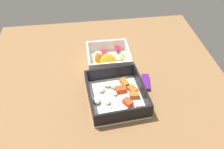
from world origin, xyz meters
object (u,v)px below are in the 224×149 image
object	(u,v)px
fruit_bowl	(109,58)
paper_cup_liner	(103,44)
candy_bar	(146,82)
pasta_container	(117,95)

from	to	relation	value
fruit_bowl	paper_cup_liner	distance (cm)	10.26
paper_cup_liner	fruit_bowl	bearing A→B (deg)	4.48
candy_bar	paper_cup_liner	bearing A→B (deg)	-153.84
pasta_container	candy_bar	distance (cm)	11.50
candy_bar	paper_cup_liner	size ratio (longest dim) A/B	2.10
candy_bar	pasta_container	bearing A→B (deg)	-62.65
fruit_bowl	paper_cup_liner	world-z (taller)	fruit_bowl
pasta_container	candy_bar	bearing A→B (deg)	112.89
pasta_container	candy_bar	world-z (taller)	pasta_container
pasta_container	paper_cup_liner	bearing A→B (deg)	177.57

